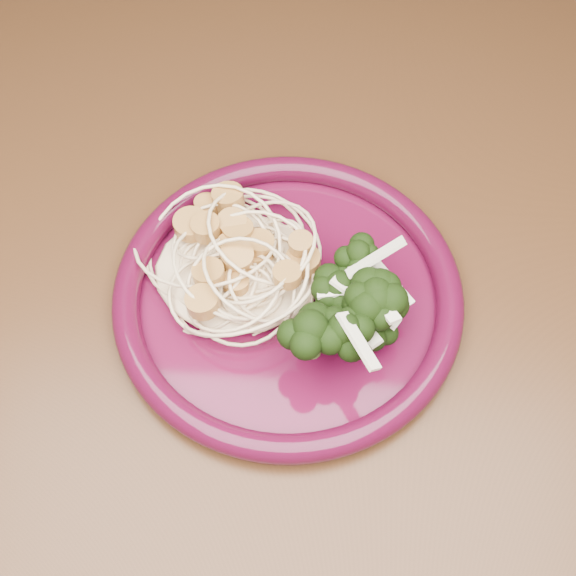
# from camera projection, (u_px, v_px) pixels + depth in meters

# --- Properties ---
(dining_table) EXTENTS (1.20, 0.80, 0.75)m
(dining_table) POSITION_uv_depth(u_px,v_px,m) (359.00, 303.00, 0.70)
(dining_table) COLOR #472814
(dining_table) RESTS_ON ground
(dinner_plate) EXTENTS (0.34, 0.34, 0.02)m
(dinner_plate) POSITION_uv_depth(u_px,v_px,m) (288.00, 296.00, 0.58)
(dinner_plate) COLOR #450922
(dinner_plate) RESTS_ON dining_table
(spaghetti_pile) EXTENTS (0.16, 0.15, 0.03)m
(spaghetti_pile) POSITION_uv_depth(u_px,v_px,m) (237.00, 265.00, 0.58)
(spaghetti_pile) COLOR beige
(spaghetti_pile) RESTS_ON dinner_plate
(scallop_cluster) EXTENTS (0.16, 0.16, 0.04)m
(scallop_cluster) POSITION_uv_depth(u_px,v_px,m) (234.00, 238.00, 0.55)
(scallop_cluster) COLOR #C08A43
(scallop_cluster) RESTS_ON spaghetti_pile
(broccoli_pile) EXTENTS (0.13, 0.16, 0.05)m
(broccoli_pile) POSITION_uv_depth(u_px,v_px,m) (354.00, 311.00, 0.55)
(broccoli_pile) COLOR black
(broccoli_pile) RESTS_ON dinner_plate
(onion_garnish) EXTENTS (0.09, 0.10, 0.05)m
(onion_garnish) POSITION_uv_depth(u_px,v_px,m) (357.00, 289.00, 0.52)
(onion_garnish) COLOR white
(onion_garnish) RESTS_ON broccoli_pile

